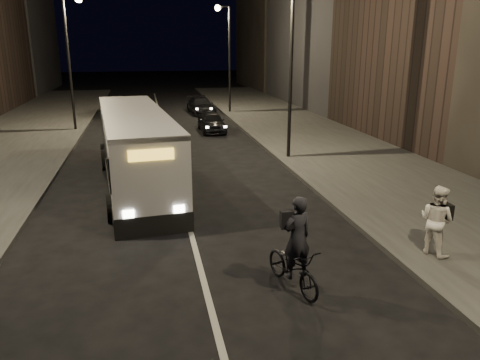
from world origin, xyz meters
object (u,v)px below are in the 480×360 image
city_bus (135,145)px  streetlight_right_mid (286,46)px  car_far (201,106)px  streetlight_right_far (226,45)px  streetlight_left_far (72,45)px  car_mid (113,105)px  car_near (212,122)px  cyclist_on_bicycle (294,259)px  pedestrian_woman (436,220)px

city_bus → streetlight_right_mid: bearing=16.8°
car_far → streetlight_right_far: bearing=-14.7°
streetlight_left_far → car_mid: streetlight_left_far is taller
streetlight_right_far → car_near: bearing=-106.6°
streetlight_right_mid → cyclist_on_bicycle: (-3.34, -12.09, -4.59)m
city_bus → cyclist_on_bicycle: (3.59, -9.21, -0.84)m
streetlight_left_far → pedestrian_woman: size_ratio=4.37×
pedestrian_woman → car_near: (-3.07, 19.45, -0.45)m
city_bus → cyclist_on_bicycle: 9.92m
streetlight_right_far → pedestrian_woman: 27.64m
pedestrian_woman → car_near: bearing=-14.9°
streetlight_right_mid → cyclist_on_bicycle: streetlight_right_mid is taller
streetlight_left_far → car_mid: bearing=76.2°
streetlight_right_far → pedestrian_woman: (0.73, -27.30, -4.27)m
car_near → car_mid: 11.07m
pedestrian_woman → streetlight_right_far: bearing=-22.3°
streetlight_right_mid → car_near: streetlight_right_mid is taller
car_far → cyclist_on_bicycle: bearing=-97.3°
streetlight_right_mid → car_near: size_ratio=2.17×
streetlight_right_mid → streetlight_left_far: 14.62m
cyclist_on_bicycle → car_near: (1.00, 20.24, -0.13)m
streetlight_right_far → cyclist_on_bicycle: (-3.34, -28.09, -4.59)m
streetlight_right_far → car_far: bearing=170.0°
cyclist_on_bicycle → streetlight_right_mid: bearing=58.6°
streetlight_right_far → cyclist_on_bicycle: streetlight_right_far is taller
car_near → car_far: car_near is taller
cyclist_on_bicycle → car_near: size_ratio=0.62×
streetlight_right_far → car_far: streetlight_right_far is taller
streetlight_left_far → car_far: 11.72m
streetlight_right_mid → car_mid: bearing=117.7°
streetlight_right_mid → car_mid: 19.79m
streetlight_right_mid → car_far: 17.15m
car_near → city_bus: bearing=-113.5°
streetlight_right_mid → streetlight_left_far: size_ratio=1.00×
streetlight_right_mid → pedestrian_woman: streetlight_right_mid is taller
streetlight_left_far → cyclist_on_bicycle: 23.72m
city_bus → pedestrian_woman: 11.40m
car_mid → streetlight_right_mid: bearing=119.2°
streetlight_left_far → car_near: bearing=-12.5°
streetlight_right_mid → car_far: bearing=97.1°
streetlight_right_far → car_near: size_ratio=2.17×
streetlight_right_far → car_mid: 10.11m
pedestrian_woman → car_far: (-2.76, 27.66, -0.45)m
cyclist_on_bicycle → car_far: (1.31, 28.44, -0.13)m
streetlight_right_mid → streetlight_right_far: bearing=90.0°
car_mid → car_far: bearing=175.9°
car_near → cyclist_on_bicycle: bearing=-93.7°
streetlight_left_far → car_far: streetlight_left_far is taller
streetlight_right_mid → pedestrian_woman: size_ratio=4.37×
car_far → streetlight_left_far: bearing=-148.3°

